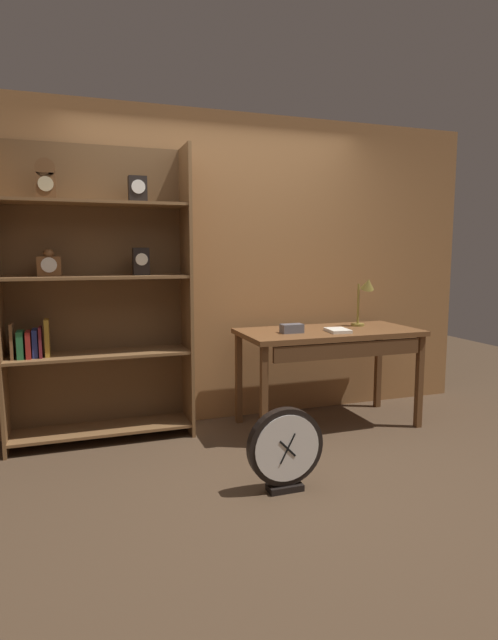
% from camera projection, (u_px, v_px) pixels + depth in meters
% --- Properties ---
extents(ground_plane, '(10.00, 10.00, 0.00)m').
position_uv_depth(ground_plane, '(279.00, 480.00, 3.28)').
color(ground_plane, '#4C3826').
extents(back_wood_panel, '(4.80, 0.05, 2.60)m').
position_uv_depth(back_wood_panel, '(219.00, 269.00, 4.37)').
color(back_wood_panel, '#9E6B3D').
rests_on(back_wood_panel, ground).
extents(bookshelf, '(1.38, 0.37, 2.25)m').
position_uv_depth(bookshelf, '(94.00, 297.00, 3.88)').
color(bookshelf, brown).
rests_on(bookshelf, ground).
extents(workbench, '(1.47, 0.70, 0.81)m').
position_uv_depth(workbench, '(330.00, 341.00, 4.22)').
color(workbench, brown).
rests_on(workbench, ground).
extents(desk_lamp, '(0.19, 0.19, 0.43)m').
position_uv_depth(desk_lamp, '(365.00, 293.00, 4.41)').
color(desk_lamp, olive).
rests_on(desk_lamp, workbench).
extents(toolbox_small, '(0.17, 0.10, 0.07)m').
position_uv_depth(toolbox_small, '(292.00, 328.00, 4.07)').
color(toolbox_small, '#595960').
rests_on(toolbox_small, workbench).
extents(open_repair_manual, '(0.18, 0.24, 0.02)m').
position_uv_depth(open_repair_manual, '(338.00, 330.00, 4.12)').
color(open_repair_manual, silver).
rests_on(open_repair_manual, workbench).
extents(round_clock_large, '(0.48, 0.11, 0.52)m').
position_uv_depth(round_clock_large, '(285.00, 449.00, 3.10)').
color(round_clock_large, black).
rests_on(round_clock_large, ground).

